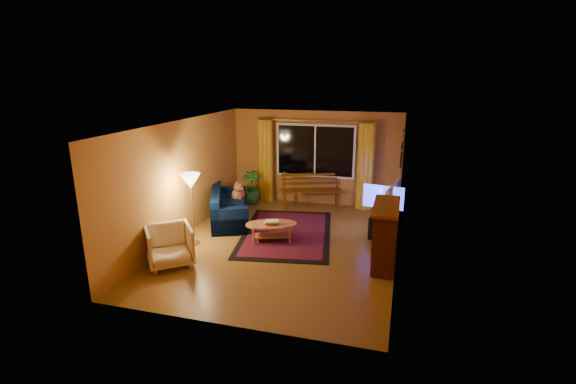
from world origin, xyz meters
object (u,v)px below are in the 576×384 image
(bench, at_px, (311,199))
(armchair, at_px, (169,244))
(tv_console, at_px, (386,222))
(floor_lamp, at_px, (192,210))
(sofa, at_px, (230,206))
(coffee_table, at_px, (271,232))

(bench, xyz_separation_m, armchair, (-1.78, -4.03, 0.17))
(armchair, xyz_separation_m, tv_console, (3.77, 2.72, -0.16))
(floor_lamp, relative_size, tv_console, 1.25)
(tv_console, bearing_deg, sofa, -160.23)
(floor_lamp, height_order, tv_console, floor_lamp)
(sofa, bearing_deg, floor_lamp, -120.54)
(bench, xyz_separation_m, floor_lamp, (-1.82, -3.04, 0.51))
(bench, bearing_deg, tv_console, -53.25)
(floor_lamp, xyz_separation_m, coffee_table, (1.50, 0.58, -0.55))
(coffee_table, bearing_deg, armchair, -132.79)
(floor_lamp, relative_size, coffee_table, 1.39)
(bench, distance_m, coffee_table, 2.48)
(sofa, bearing_deg, tv_console, -19.23)
(sofa, bearing_deg, bench, 20.41)
(sofa, relative_size, coffee_table, 1.78)
(tv_console, bearing_deg, armchair, -128.62)
(armchair, relative_size, tv_console, 0.68)
(tv_console, bearing_deg, bench, 162.22)
(sofa, height_order, armchair, armchair)
(sofa, bearing_deg, armchair, -116.67)
(coffee_table, distance_m, tv_console, 2.58)
(armchair, height_order, floor_lamp, floor_lamp)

